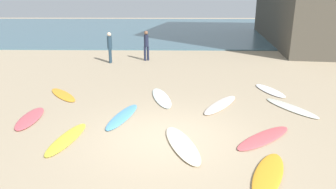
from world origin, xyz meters
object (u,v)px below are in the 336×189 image
(surfboard_3, at_px, (161,97))
(surfboard_8, at_px, (268,174))
(surfboard_0, at_px, (63,95))
(beachgoer_mid, at_px, (110,46))
(surfboard_4, at_px, (123,116))
(surfboard_1, at_px, (30,118))
(surfboard_9, at_px, (264,138))
(surfboard_2, at_px, (291,108))
(surfboard_10, at_px, (221,105))
(surfboard_7, at_px, (182,144))
(surfboard_5, at_px, (270,91))
(beachgoer_near, at_px, (146,44))
(surfboard_6, at_px, (67,138))

(surfboard_3, bearing_deg, surfboard_8, 102.60)
(surfboard_0, bearing_deg, beachgoer_mid, -133.17)
(surfboard_4, bearing_deg, surfboard_3, 72.60)
(surfboard_4, bearing_deg, surfboard_1, -162.79)
(surfboard_0, distance_m, beachgoer_mid, 6.70)
(surfboard_4, distance_m, beachgoer_mid, 9.22)
(surfboard_8, bearing_deg, surfboard_9, 102.75)
(surfboard_1, xyz_separation_m, surfboard_9, (7.00, -1.25, -0.01))
(surfboard_2, xyz_separation_m, surfboard_3, (-4.55, 1.04, 0.01))
(surfboard_8, relative_size, surfboard_10, 0.83)
(surfboard_2, distance_m, surfboard_3, 4.67)
(surfboard_8, xyz_separation_m, surfboard_9, (0.41, 1.82, -0.00))
(surfboard_7, bearing_deg, surfboard_0, 121.06)
(surfboard_3, height_order, surfboard_4, surfboard_4)
(surfboard_2, bearing_deg, surfboard_10, 148.03)
(surfboard_5, distance_m, beachgoer_near, 8.80)
(surfboard_1, relative_size, surfboard_7, 0.86)
(surfboard_0, distance_m, surfboard_1, 2.52)
(surfboard_4, relative_size, beachgoer_mid, 1.29)
(beachgoer_near, bearing_deg, surfboard_9, 85.03)
(surfboard_0, relative_size, surfboard_3, 0.88)
(surfboard_1, height_order, surfboard_8, surfboard_1)
(surfboard_7, relative_size, beachgoer_near, 1.24)
(surfboard_4, height_order, surfboard_5, surfboard_4)
(surfboard_5, height_order, surfboard_6, surfboard_6)
(surfboard_6, bearing_deg, surfboard_8, 169.82)
(surfboard_4, bearing_deg, beachgoer_mid, 116.61)
(surfboard_9, xyz_separation_m, beachgoer_near, (-4.20, 11.15, 1.00))
(surfboard_2, distance_m, surfboard_4, 5.79)
(surfboard_2, bearing_deg, surfboard_6, 174.55)
(surfboard_0, distance_m, surfboard_3, 3.92)
(surfboard_0, height_order, surfboard_3, surfboard_3)
(surfboard_3, xyz_separation_m, surfboard_8, (2.53, -5.31, -0.00))
(surfboard_4, bearing_deg, surfboard_6, -113.62)
(surfboard_10, bearing_deg, surfboard_6, 63.95)
(surfboard_9, relative_size, surfboard_10, 0.93)
(surfboard_1, xyz_separation_m, beachgoer_mid, (0.69, 9.13, 0.98))
(surfboard_3, relative_size, surfboard_7, 1.12)
(surfboard_4, xyz_separation_m, beachgoer_mid, (-2.21, 8.90, 0.98))
(surfboard_3, xyz_separation_m, surfboard_4, (-1.16, -2.00, 0.00))
(surfboard_0, bearing_deg, surfboard_6, 72.64)
(surfboard_4, distance_m, surfboard_5, 6.39)
(surfboard_3, relative_size, beachgoer_near, 1.39)
(surfboard_6, bearing_deg, surfboard_0, -60.70)
(surfboard_1, distance_m, surfboard_6, 2.21)
(surfboard_0, relative_size, surfboard_2, 0.98)
(surfboard_4, distance_m, surfboard_10, 3.52)
(surfboard_6, relative_size, surfboard_8, 1.03)
(surfboard_6, xyz_separation_m, beachgoer_near, (1.12, 11.35, 0.99))
(surfboard_0, height_order, surfboard_8, surfboard_8)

